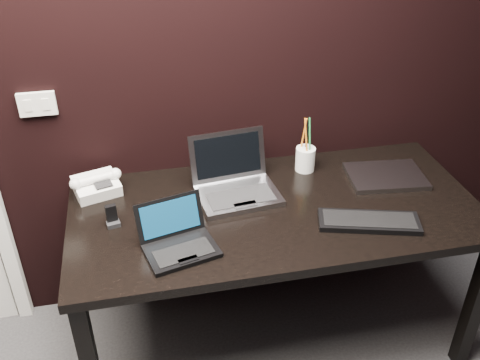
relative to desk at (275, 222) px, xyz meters
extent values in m
plane|color=black|center=(-0.30, 0.40, 0.64)|extent=(4.00, 0.00, 4.00)
cube|color=silver|center=(-0.92, 0.39, 0.46)|extent=(0.15, 0.02, 0.10)
cube|color=silver|center=(-0.95, 0.38, 0.46)|extent=(0.03, 0.01, 0.05)
cube|color=silver|center=(-0.88, 0.38, 0.46)|extent=(0.03, 0.01, 0.05)
cube|color=black|center=(0.00, 0.00, 0.06)|extent=(1.70, 0.80, 0.04)
cube|color=black|center=(0.80, -0.35, -0.31)|extent=(0.06, 0.06, 0.70)
cube|color=black|center=(-0.80, 0.35, -0.31)|extent=(0.06, 0.06, 0.70)
cube|color=black|center=(0.80, 0.35, -0.31)|extent=(0.06, 0.06, 0.70)
cube|color=black|center=(-0.42, -0.21, 0.09)|extent=(0.29, 0.24, 0.02)
cube|color=black|center=(-0.41, -0.24, 0.10)|extent=(0.23, 0.15, 0.00)
cube|color=black|center=(-0.40, -0.28, 0.10)|extent=(0.08, 0.05, 0.00)
cube|color=black|center=(-0.45, -0.10, 0.17)|extent=(0.26, 0.12, 0.15)
cube|color=#092C47|center=(-0.45, -0.11, 0.17)|extent=(0.23, 0.09, 0.12)
cube|color=#98979D|center=(-0.14, 0.10, 0.09)|extent=(0.36, 0.28, 0.02)
cube|color=black|center=(-0.14, 0.07, 0.10)|extent=(0.29, 0.16, 0.00)
cube|color=gray|center=(-0.13, 0.00, 0.10)|extent=(0.10, 0.05, 0.00)
cube|color=#A4A4A9|center=(-0.16, 0.25, 0.21)|extent=(0.34, 0.10, 0.21)
cube|color=black|center=(-0.16, 0.24, 0.21)|extent=(0.29, 0.08, 0.17)
cube|color=black|center=(0.33, -0.19, 0.09)|extent=(0.42, 0.24, 0.02)
cube|color=black|center=(0.33, -0.19, 0.10)|extent=(0.38, 0.20, 0.00)
cube|color=#95959A|center=(0.54, 0.11, 0.09)|extent=(0.36, 0.28, 0.02)
cube|color=silver|center=(-0.73, 0.26, 0.11)|extent=(0.22, 0.21, 0.08)
cylinder|color=white|center=(-0.73, 0.25, 0.15)|extent=(0.18, 0.08, 0.04)
sphere|color=silver|center=(-0.81, 0.23, 0.15)|extent=(0.06, 0.06, 0.05)
sphere|color=white|center=(-0.64, 0.28, 0.15)|extent=(0.06, 0.06, 0.05)
cube|color=black|center=(-0.70, 0.22, 0.14)|extent=(0.08, 0.07, 0.01)
cube|color=black|center=(-0.67, 0.02, 0.12)|extent=(0.05, 0.03, 0.09)
cube|color=black|center=(-0.66, 0.00, 0.09)|extent=(0.06, 0.05, 0.02)
cylinder|color=white|center=(0.21, 0.26, 0.13)|extent=(0.10, 0.10, 0.11)
cylinder|color=orange|center=(0.20, 0.27, 0.26)|extent=(0.02, 0.03, 0.17)
cylinder|color=#227F3C|center=(0.22, 0.25, 0.26)|extent=(0.02, 0.03, 0.17)
cylinder|color=black|center=(0.21, 0.27, 0.26)|extent=(0.01, 0.02, 0.17)
cylinder|color=#C16112|center=(0.20, 0.25, 0.26)|extent=(0.02, 0.04, 0.17)
camera|label=1|loc=(-0.53, -1.75, 1.36)|focal=40.00mm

